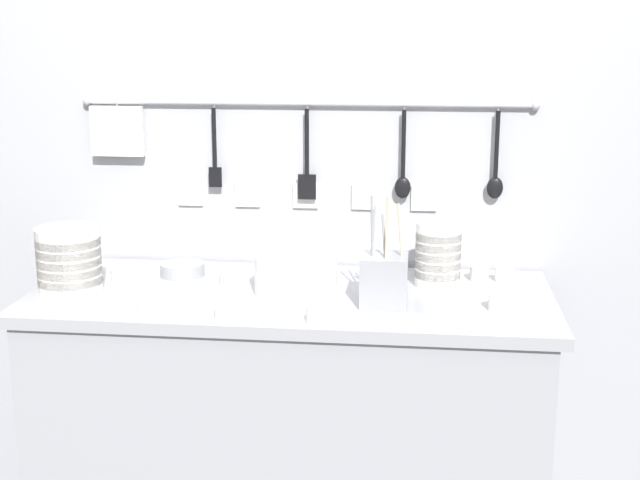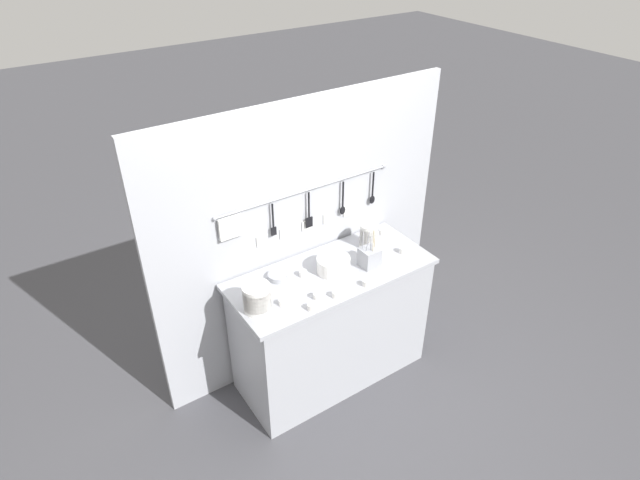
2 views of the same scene
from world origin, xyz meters
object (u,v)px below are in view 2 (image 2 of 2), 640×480
(steel_mixing_bowl, at_px, (278,276))
(cup_centre, at_px, (336,294))
(cutlery_caddy, at_px, (369,257))
(cup_beside_plates, at_px, (383,232))
(cup_by_caddy, at_px, (312,307))
(bowl_stack_wide_centre, at_px, (257,298))
(cup_edge_near, at_px, (283,302))
(cup_front_left, at_px, (317,296))
(cup_edge_far, at_px, (303,273))
(cup_back_left, at_px, (375,234))
(cup_mid_row, at_px, (367,283))
(cup_front_right, at_px, (266,292))
(bowl_stack_tall_left, at_px, (368,235))
(plate_stack, at_px, (333,264))
(cup_back_right, at_px, (403,250))

(steel_mixing_bowl, distance_m, cup_centre, 0.40)
(cutlery_caddy, height_order, cup_beside_plates, cutlery_caddy)
(cup_by_caddy, bearing_deg, cup_beside_plates, 25.05)
(bowl_stack_wide_centre, distance_m, cup_edge_near, 0.16)
(cup_beside_plates, bearing_deg, cup_front_left, -156.67)
(cup_edge_far, bearing_deg, cup_edge_near, -145.00)
(cup_edge_near, bearing_deg, cup_back_left, 17.09)
(bowl_stack_wide_centre, bearing_deg, cup_edge_near, -18.83)
(bowl_stack_wide_centre, height_order, cup_by_caddy, bowl_stack_wide_centre)
(cup_mid_row, distance_m, cup_back_left, 0.56)
(cup_centre, height_order, cup_edge_near, same)
(cup_front_left, height_order, cup_back_left, same)
(cup_by_caddy, bearing_deg, bowl_stack_wide_centre, 145.91)
(bowl_stack_wide_centre, relative_size, cup_mid_row, 3.46)
(cup_by_caddy, relative_size, cup_edge_near, 1.00)
(cutlery_caddy, bearing_deg, bowl_stack_wide_centre, 179.17)
(cup_centre, bearing_deg, cup_front_right, 143.77)
(bowl_stack_tall_left, xyz_separation_m, cup_mid_row, (-0.28, -0.34, -0.06))
(bowl_stack_wide_centre, height_order, cup_edge_near, bowl_stack_wide_centre)
(cup_centre, bearing_deg, bowl_stack_tall_left, 33.50)
(cup_edge_far, bearing_deg, cup_mid_row, -47.96)
(cup_edge_near, bearing_deg, bowl_stack_wide_centre, 161.17)
(plate_stack, height_order, cup_back_right, plate_stack)
(cup_by_caddy, relative_size, cup_beside_plates, 1.00)
(plate_stack, relative_size, steel_mixing_bowl, 1.74)
(bowl_stack_wide_centre, distance_m, cup_front_left, 0.36)
(cutlery_caddy, height_order, cup_edge_far, cutlery_caddy)
(cup_edge_far, distance_m, cup_back_left, 0.67)
(cup_centre, bearing_deg, cup_front_left, 152.68)
(plate_stack, height_order, cup_mid_row, plate_stack)
(cutlery_caddy, relative_size, cup_beside_plates, 5.63)
(cup_mid_row, xyz_separation_m, cup_by_caddy, (-0.40, 0.00, 0.00))
(cup_by_caddy, height_order, cup_edge_near, same)
(cup_front_left, bearing_deg, cutlery_caddy, 11.70)
(bowl_stack_tall_left, xyz_separation_m, plate_stack, (-0.36, -0.10, -0.03))
(cup_edge_far, height_order, cup_front_left, same)
(cup_back_left, bearing_deg, cup_front_left, -154.46)
(bowl_stack_wide_centre, height_order, bowl_stack_tall_left, same)
(plate_stack, height_order, cup_front_left, plate_stack)
(cup_front_left, xyz_separation_m, cup_by_caddy, (-0.08, -0.07, 0.00))
(cup_centre, height_order, cup_back_left, same)
(bowl_stack_tall_left, bearing_deg, cup_back_right, -53.58)
(cup_edge_far, height_order, cup_edge_near, same)
(cup_mid_row, xyz_separation_m, cup_front_right, (-0.55, 0.26, 0.00))
(cup_back_right, bearing_deg, cup_back_left, 96.85)
(plate_stack, bearing_deg, bowl_stack_tall_left, 15.64)
(cutlery_caddy, height_order, cup_back_right, cutlery_caddy)
(cup_mid_row, height_order, cup_centre, same)
(cup_centre, relative_size, cup_back_left, 1.00)
(steel_mixing_bowl, bearing_deg, cup_beside_plates, 2.27)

